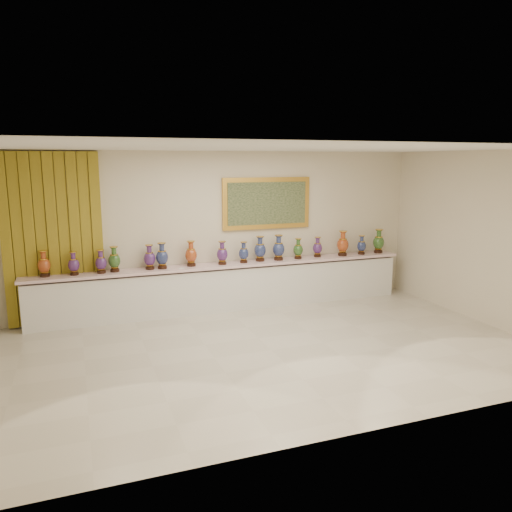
% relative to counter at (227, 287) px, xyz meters
% --- Properties ---
extents(ground, '(8.00, 8.00, 0.00)m').
position_rel_counter_xyz_m(ground, '(0.00, -2.27, -0.44)').
color(ground, beige).
rests_on(ground, ground).
extents(room, '(8.00, 8.00, 8.00)m').
position_rel_counter_xyz_m(room, '(-2.40, 0.17, 1.14)').
color(room, beige).
rests_on(room, ground).
extents(counter, '(7.28, 0.48, 0.90)m').
position_rel_counter_xyz_m(counter, '(0.00, 0.00, 0.00)').
color(counter, white).
rests_on(counter, ground).
extents(vase_0, '(0.27, 0.27, 0.45)m').
position_rel_counter_xyz_m(vase_0, '(-3.20, 0.01, 0.66)').
color(vase_0, black).
rests_on(vase_0, counter).
extents(vase_1, '(0.23, 0.23, 0.40)m').
position_rel_counter_xyz_m(vase_1, '(-2.73, -0.03, 0.64)').
color(vase_1, black).
rests_on(vase_1, counter).
extents(vase_2, '(0.24, 0.24, 0.41)m').
position_rel_counter_xyz_m(vase_2, '(-2.29, -0.04, 0.65)').
color(vase_2, black).
rests_on(vase_2, counter).
extents(vase_3, '(0.28, 0.28, 0.45)m').
position_rel_counter_xyz_m(vase_3, '(-2.06, 0.01, 0.67)').
color(vase_3, black).
rests_on(vase_3, counter).
extents(vase_4, '(0.22, 0.22, 0.45)m').
position_rel_counter_xyz_m(vase_4, '(-1.45, -0.01, 0.66)').
color(vase_4, black).
rests_on(vase_4, counter).
extents(vase_5, '(0.28, 0.28, 0.47)m').
position_rel_counter_xyz_m(vase_5, '(-1.23, -0.03, 0.68)').
color(vase_5, black).
rests_on(vase_5, counter).
extents(vase_6, '(0.23, 0.23, 0.47)m').
position_rel_counter_xyz_m(vase_6, '(-0.69, 0.01, 0.67)').
color(vase_6, black).
rests_on(vase_6, counter).
extents(vase_7, '(0.25, 0.25, 0.44)m').
position_rel_counter_xyz_m(vase_7, '(-0.10, -0.05, 0.66)').
color(vase_7, black).
rests_on(vase_7, counter).
extents(vase_8, '(0.21, 0.21, 0.41)m').
position_rel_counter_xyz_m(vase_8, '(0.33, -0.03, 0.65)').
color(vase_8, black).
rests_on(vase_8, counter).
extents(vase_9, '(0.29, 0.29, 0.49)m').
position_rel_counter_xyz_m(vase_9, '(0.68, 0.01, 0.68)').
color(vase_9, black).
rests_on(vase_9, counter).
extents(vase_10, '(0.29, 0.29, 0.50)m').
position_rel_counter_xyz_m(vase_10, '(1.05, -0.03, 0.69)').
color(vase_10, black).
rests_on(vase_10, counter).
extents(vase_11, '(0.23, 0.23, 0.41)m').
position_rel_counter_xyz_m(vase_11, '(1.47, -0.04, 0.65)').
color(vase_11, black).
rests_on(vase_11, counter).
extents(vase_12, '(0.21, 0.21, 0.41)m').
position_rel_counter_xyz_m(vase_12, '(1.93, 0.02, 0.65)').
color(vase_12, black).
rests_on(vase_12, counter).
extents(vase_13, '(0.30, 0.30, 0.51)m').
position_rel_counter_xyz_m(vase_13, '(2.47, -0.05, 0.69)').
color(vase_13, black).
rests_on(vase_13, counter).
extents(vase_14, '(0.20, 0.20, 0.40)m').
position_rel_counter_xyz_m(vase_14, '(2.92, -0.05, 0.64)').
color(vase_14, black).
rests_on(vase_14, counter).
extents(vase_15, '(0.26, 0.26, 0.50)m').
position_rel_counter_xyz_m(vase_15, '(3.35, -0.02, 0.69)').
color(vase_15, black).
rests_on(vase_15, counter).
extents(label_card, '(0.10, 0.06, 0.00)m').
position_rel_counter_xyz_m(label_card, '(-0.91, -0.14, 0.47)').
color(label_card, white).
rests_on(label_card, counter).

